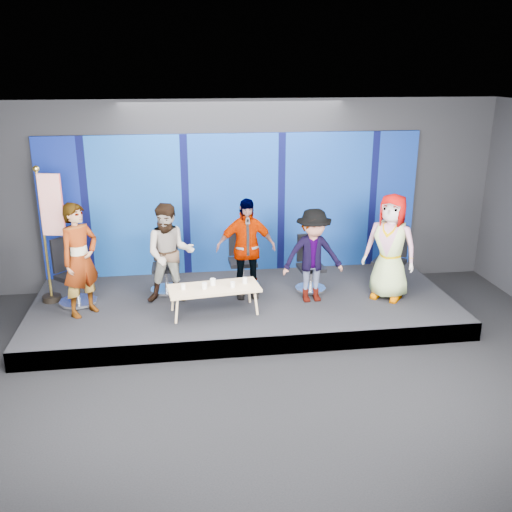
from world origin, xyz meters
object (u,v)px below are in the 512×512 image
at_px(mug_b, 204,286).
at_px(mug_d, 233,285).
at_px(mug_a, 183,287).
at_px(panelist_c, 246,248).
at_px(panelist_e, 390,247).
at_px(chair_b, 166,272).
at_px(mug_e, 245,280).
at_px(chair_a, 74,282).
at_px(panelist_b, 170,254).
at_px(chair_c, 242,267).
at_px(coffee_table, 214,289).
at_px(chair_e, 390,267).
at_px(chair_d, 310,272).
at_px(panelist_d, 313,256).
at_px(panelist_a, 80,260).
at_px(flag_stand, 50,232).
at_px(mug_c, 213,282).

bearing_deg(mug_b, mug_d, -0.63).
xyz_separation_m(mug_a, mug_b, (0.33, -0.02, 0.01)).
bearing_deg(panelist_c, panelist_e, -10.52).
height_order(chair_b, mug_e, chair_b).
height_order(chair_b, panelist_e, panelist_e).
bearing_deg(panelist_c, chair_a, 177.21).
relative_size(panelist_b, chair_c, 1.59).
height_order(chair_a, coffee_table, chair_a).
xyz_separation_m(chair_c, chair_e, (2.57, -0.44, 0.02)).
distance_m(chair_d, mug_b, 2.07).
bearing_deg(mug_b, panelist_e, 5.28).
bearing_deg(mug_d, mug_b, 179.37).
distance_m(chair_c, panelist_d, 1.44).
bearing_deg(chair_a, chair_c, -37.20).
xyz_separation_m(panelist_a, mug_d, (2.33, -0.32, -0.42)).
distance_m(panelist_c, flag_stand, 3.17).
height_order(chair_b, mug_b, chair_b).
height_order(chair_c, mug_b, chair_c).
bearing_deg(panelist_e, coffee_table, -137.41).
relative_size(chair_b, coffee_table, 0.69).
height_order(chair_a, panelist_c, panelist_c).
bearing_deg(panelist_a, chair_b, -13.30).
distance_m(chair_b, panelist_d, 2.57).
bearing_deg(mug_a, panelist_d, 8.33).
xyz_separation_m(panelist_d, coffee_table, (-1.65, -0.28, -0.38)).
distance_m(chair_a, panelist_b, 1.65).
xyz_separation_m(chair_c, panelist_e, (2.37, -0.90, 0.55)).
relative_size(mug_c, mug_d, 1.16).
bearing_deg(panelist_d, flag_stand, 169.72).
bearing_deg(chair_b, chair_d, -5.74).
height_order(chair_c, flag_stand, flag_stand).
height_order(panelist_c, panelist_e, panelist_e).
xyz_separation_m(panelist_a, mug_e, (2.54, -0.17, -0.41)).
relative_size(panelist_d, panelist_e, 0.88).
height_order(panelist_e, mug_d, panelist_e).
bearing_deg(mug_a, panelist_b, 107.59).
distance_m(chair_b, panelist_c, 1.50).
distance_m(mug_d, mug_e, 0.26).
xyz_separation_m(chair_c, panelist_d, (1.07, -0.85, 0.44)).
distance_m(chair_d, panelist_e, 1.45).
height_order(chair_b, flag_stand, flag_stand).
xyz_separation_m(coffee_table, mug_e, (0.50, 0.10, 0.08)).
distance_m(mug_e, flag_stand, 3.23).
distance_m(chair_b, panelist_b, 0.71).
xyz_separation_m(chair_a, mug_b, (2.10, -0.77, 0.12)).
xyz_separation_m(panelist_b, mug_c, (0.66, -0.49, -0.34)).
xyz_separation_m(chair_e, coffee_table, (-3.16, -0.70, 0.04)).
xyz_separation_m(coffee_table, mug_b, (-0.15, -0.05, 0.08)).
xyz_separation_m(panelist_e, flag_stand, (-5.51, 0.60, 0.31)).
xyz_separation_m(chair_c, mug_d, (-0.29, -1.19, 0.14)).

